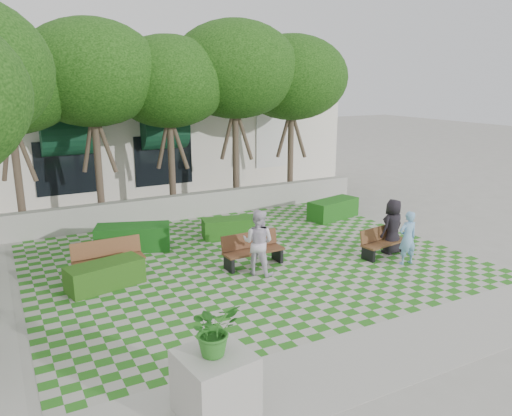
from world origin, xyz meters
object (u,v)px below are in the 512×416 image
hedge_midright (231,228)px  bench_west (108,259)px  person_white (258,242)px  person_blue (408,238)px  hedge_midleft (133,237)px  planter_front (215,371)px  bench_east (383,242)px  hedge_east (333,209)px  hedge_west (105,275)px  person_dark (393,226)px  bench_mid (253,250)px

hedge_midright → bench_west: bearing=-160.6°
bench_west → person_white: size_ratio=1.03×
bench_west → person_blue: (7.62, -3.10, 0.31)m
hedge_midleft → planter_front: planter_front is taller
bench_west → bench_east: bearing=-16.6°
hedge_east → planter_front: 11.88m
hedge_west → person_dark: (8.15, -1.45, 0.50)m
bench_east → person_white: size_ratio=0.93×
hedge_midleft → person_dark: bearing=-30.4°
hedge_midright → hedge_east: bearing=3.3°
bench_mid → person_white: bearing=-106.7°
hedge_west → person_white: size_ratio=1.05×
hedge_east → hedge_midright: (-4.38, -0.25, -0.04)m
bench_west → hedge_east: bench_west is taller
bench_mid → planter_front: bearing=-124.8°
bench_mid → hedge_east: (4.95, 2.89, -0.09)m
bench_west → hedge_midright: (4.30, 1.51, -0.14)m
hedge_midright → person_dark: size_ratio=1.10×
planter_front → hedge_midleft: bearing=83.8°
planter_front → person_blue: size_ratio=1.21×
person_blue → person_white: bearing=-11.4°
hedge_east → bench_mid: bearing=-149.7°
hedge_midleft → person_dark: person_dark is taller
bench_east → hedge_east: (1.14, 3.98, -0.05)m
hedge_midright → hedge_west: (-4.55, -2.26, 0.01)m
bench_east → bench_mid: bearing=155.4°
hedge_west → hedge_east: bearing=15.7°
hedge_east → hedge_west: bearing=-164.3°
hedge_midleft → bench_mid: bearing=-48.1°
bench_mid → hedge_east: 5.73m
hedge_east → person_dark: (-0.78, -3.96, 0.47)m
hedge_west → hedge_midright: bearing=26.4°
hedge_west → person_blue: 8.22m
planter_front → person_blue: planter_front is taller
bench_east → bench_west: bearing=155.0°
bench_west → person_blue: size_ratio=1.18×
person_dark → person_white: person_white is taller
bench_mid → hedge_west: size_ratio=0.95×
person_dark → hedge_midleft: bearing=-40.5°
person_blue → hedge_west: bearing=-9.9°
planter_front → person_dark: bearing=29.6°
hedge_midright → hedge_west: bearing=-153.6°
bench_mid → person_white: 0.80m
bench_east → hedge_east: size_ratio=0.82×
hedge_midright → bench_east: bearing=-49.0°
hedge_midleft → person_blue: 8.14m
hedge_west → person_blue: bearing=-16.6°
bench_east → bench_mid: size_ratio=0.94×
bench_west → hedge_midleft: size_ratio=0.83×
hedge_midleft → person_blue: size_ratio=1.42×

